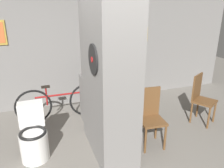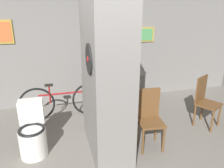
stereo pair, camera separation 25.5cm
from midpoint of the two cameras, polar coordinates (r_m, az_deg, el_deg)
name	(u,v)px [view 2 (the right image)]	position (r m, az deg, el deg)	size (l,w,h in m)	color
wall_back	(83,48)	(5.06, -6.14, 9.43)	(8.00, 0.09, 2.60)	gray
pillar_center	(106,71)	(3.15, 0.72, 3.32)	(0.57, 1.23, 2.60)	gray
counter_shelf	(115,96)	(4.46, 2.39, -3.06)	(1.27, 0.44, 0.94)	gray
toilet	(33,134)	(3.61, -18.11, -12.24)	(0.41, 0.57, 0.82)	white
chair_near_pillar	(149,116)	(3.60, 11.72, -8.24)	(0.42, 0.42, 0.96)	brown
chair_by_doorway	(205,100)	(4.53, 24.66, -3.74)	(0.53, 0.53, 0.96)	brown
bicycle	(64,101)	(4.54, -10.91, -4.40)	(1.74, 0.42, 0.75)	black
bottle_tall	(109,69)	(4.24, 1.01, 3.91)	(0.09, 0.09, 0.28)	silver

